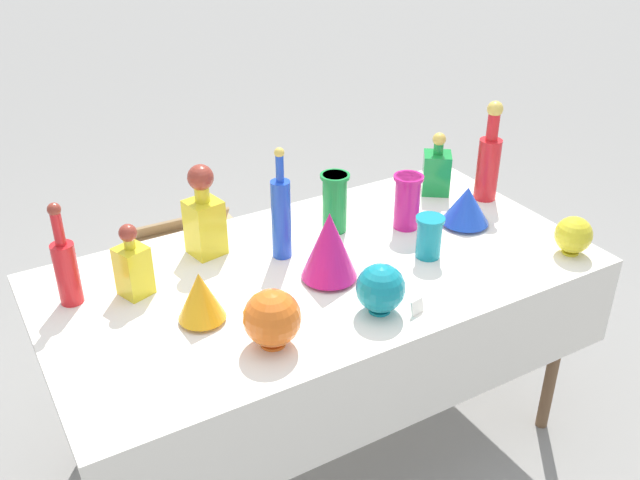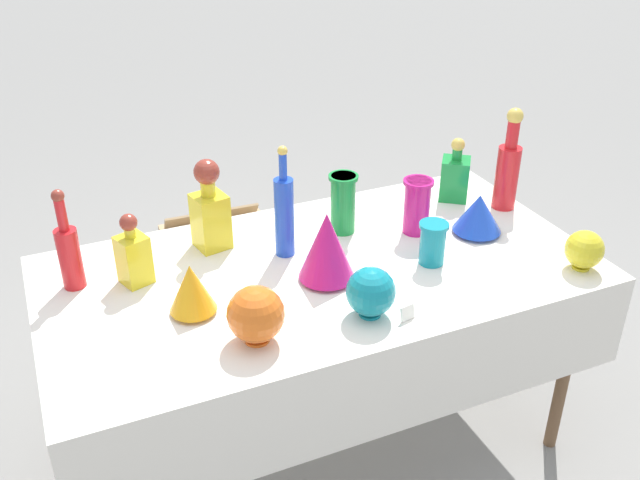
{
  "view_description": "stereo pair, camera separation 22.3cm",
  "coord_description": "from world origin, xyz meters",
  "px_view_note": "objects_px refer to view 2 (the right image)",
  "views": [
    {
      "loc": [
        -0.98,
        -1.68,
        1.95
      ],
      "look_at": [
        0.0,
        0.0,
        0.86
      ],
      "focal_mm": 40.0,
      "sensor_mm": 36.0,
      "label": 1
    },
    {
      "loc": [
        -0.78,
        -1.78,
        1.95
      ],
      "look_at": [
        0.0,
        0.0,
        0.86
      ],
      "focal_mm": 40.0,
      "sensor_mm": 36.0,
      "label": 2
    }
  ],
  "objects_px": {
    "tall_bottle_1": "(508,168)",
    "fluted_vase_0": "(327,246)",
    "round_bowl_2": "(584,250)",
    "round_bowl_1": "(371,292)",
    "fluted_vase_2": "(478,213)",
    "square_decanter_0": "(210,209)",
    "cardboard_box_behind_left": "(222,259)",
    "tall_bottle_2": "(69,251)",
    "square_decanter_2": "(455,176)",
    "slender_vase_0": "(417,205)",
    "slender_vase_1": "(343,202)",
    "fluted_vase_1": "(192,288)",
    "tall_bottle_0": "(284,213)",
    "slender_vase_2": "(433,242)",
    "round_bowl_0": "(256,314)",
    "square_decanter_1": "(133,255)"
  },
  "relations": [
    {
      "from": "round_bowl_2",
      "to": "fluted_vase_1",
      "type": "bearing_deg",
      "value": 167.95
    },
    {
      "from": "tall_bottle_2",
      "to": "round_bowl_0",
      "type": "xyz_separation_m",
      "value": [
        0.42,
        -0.48,
        -0.04
      ]
    },
    {
      "from": "square_decanter_0",
      "to": "fluted_vase_2",
      "type": "distance_m",
      "value": 0.91
    },
    {
      "from": "fluted_vase_0",
      "to": "fluted_vase_2",
      "type": "height_order",
      "value": "fluted_vase_0"
    },
    {
      "from": "slender_vase_0",
      "to": "slender_vase_1",
      "type": "bearing_deg",
      "value": 155.1
    },
    {
      "from": "slender_vase_2",
      "to": "round_bowl_0",
      "type": "distance_m",
      "value": 0.67
    },
    {
      "from": "square_decanter_1",
      "to": "square_decanter_2",
      "type": "bearing_deg",
      "value": 5.26
    },
    {
      "from": "square_decanter_2",
      "to": "slender_vase_1",
      "type": "bearing_deg",
      "value": -172.1
    },
    {
      "from": "square_decanter_0",
      "to": "round_bowl_1",
      "type": "xyz_separation_m",
      "value": [
        0.3,
        -0.57,
        -0.06
      ]
    },
    {
      "from": "tall_bottle_1",
      "to": "square_decanter_0",
      "type": "distance_m",
      "value": 1.08
    },
    {
      "from": "round_bowl_1",
      "to": "fluted_vase_1",
      "type": "bearing_deg",
      "value": 155.16
    },
    {
      "from": "square_decanter_0",
      "to": "slender_vase_0",
      "type": "distance_m",
      "value": 0.7
    },
    {
      "from": "square_decanter_2",
      "to": "tall_bottle_2",
      "type": "bearing_deg",
      "value": -177.55
    },
    {
      "from": "fluted_vase_1",
      "to": "fluted_vase_2",
      "type": "relative_size",
      "value": 0.95
    },
    {
      "from": "tall_bottle_0",
      "to": "tall_bottle_2",
      "type": "height_order",
      "value": "tall_bottle_0"
    },
    {
      "from": "fluted_vase_2",
      "to": "round_bowl_0",
      "type": "bearing_deg",
      "value": -163.17
    },
    {
      "from": "square_decanter_0",
      "to": "tall_bottle_1",
      "type": "bearing_deg",
      "value": -7.8
    },
    {
      "from": "tall_bottle_2",
      "to": "cardboard_box_behind_left",
      "type": "xyz_separation_m",
      "value": [
        0.72,
        0.99,
        -0.74
      ]
    },
    {
      "from": "tall_bottle_2",
      "to": "cardboard_box_behind_left",
      "type": "relative_size",
      "value": 0.6
    },
    {
      "from": "tall_bottle_0",
      "to": "slender_vase_2",
      "type": "xyz_separation_m",
      "value": [
        0.41,
        -0.24,
        -0.07
      ]
    },
    {
      "from": "round_bowl_1",
      "to": "square_decanter_1",
      "type": "bearing_deg",
      "value": 142.53
    },
    {
      "from": "slender_vase_0",
      "to": "round_bowl_0",
      "type": "relative_size",
      "value": 1.19
    },
    {
      "from": "fluted_vase_2",
      "to": "fluted_vase_0",
      "type": "bearing_deg",
      "value": -173.78
    },
    {
      "from": "round_bowl_0",
      "to": "fluted_vase_2",
      "type": "bearing_deg",
      "value": 16.83
    },
    {
      "from": "square_decanter_2",
      "to": "fluted_vase_0",
      "type": "height_order",
      "value": "square_decanter_2"
    },
    {
      "from": "tall_bottle_1",
      "to": "square_decanter_1",
      "type": "xyz_separation_m",
      "value": [
        -1.35,
        0.03,
        -0.06
      ]
    },
    {
      "from": "slender_vase_2",
      "to": "round_bowl_0",
      "type": "xyz_separation_m",
      "value": [
        -0.65,
        -0.16,
        0.01
      ]
    },
    {
      "from": "tall_bottle_0",
      "to": "fluted_vase_2",
      "type": "distance_m",
      "value": 0.68
    },
    {
      "from": "tall_bottle_2",
      "to": "tall_bottle_1",
      "type": "bearing_deg",
      "value": -2.95
    },
    {
      "from": "fluted_vase_2",
      "to": "cardboard_box_behind_left",
      "type": "distance_m",
      "value": 1.51
    },
    {
      "from": "round_bowl_1",
      "to": "round_bowl_2",
      "type": "bearing_deg",
      "value": -3.24
    },
    {
      "from": "round_bowl_0",
      "to": "fluted_vase_1",
      "type": "bearing_deg",
      "value": 122.22
    },
    {
      "from": "slender_vase_1",
      "to": "fluted_vase_1",
      "type": "distance_m",
      "value": 0.67
    },
    {
      "from": "tall_bottle_2",
      "to": "slender_vase_2",
      "type": "relative_size",
      "value": 2.28
    },
    {
      "from": "square_decanter_2",
      "to": "fluted_vase_0",
      "type": "distance_m",
      "value": 0.76
    },
    {
      "from": "square_decanter_0",
      "to": "slender_vase_1",
      "type": "height_order",
      "value": "square_decanter_0"
    },
    {
      "from": "fluted_vase_1",
      "to": "cardboard_box_behind_left",
      "type": "distance_m",
      "value": 1.52
    },
    {
      "from": "slender_vase_0",
      "to": "round_bowl_1",
      "type": "distance_m",
      "value": 0.53
    },
    {
      "from": "square_decanter_1",
      "to": "slender_vase_1",
      "type": "height_order",
      "value": "square_decanter_1"
    },
    {
      "from": "round_bowl_2",
      "to": "square_decanter_0",
      "type": "bearing_deg",
      "value": 149.67
    },
    {
      "from": "round_bowl_2",
      "to": "round_bowl_1",
      "type": "bearing_deg",
      "value": 176.76
    },
    {
      "from": "tall_bottle_1",
      "to": "round_bowl_0",
      "type": "xyz_separation_m",
      "value": [
        -1.11,
        -0.4,
        -0.07
      ]
    },
    {
      "from": "cardboard_box_behind_left",
      "to": "fluted_vase_2",
      "type": "bearing_deg",
      "value": -63.39
    },
    {
      "from": "tall_bottle_0",
      "to": "round_bowl_0",
      "type": "relative_size",
      "value": 2.3
    },
    {
      "from": "square_decanter_2",
      "to": "round_bowl_1",
      "type": "relative_size",
      "value": 1.6
    },
    {
      "from": "tall_bottle_1",
      "to": "square_decanter_1",
      "type": "relative_size",
      "value": 1.63
    },
    {
      "from": "tall_bottle_1",
      "to": "slender_vase_1",
      "type": "distance_m",
      "value": 0.63
    },
    {
      "from": "tall_bottle_1",
      "to": "fluted_vase_0",
      "type": "bearing_deg",
      "value": -166.37
    },
    {
      "from": "square_decanter_2",
      "to": "square_decanter_0",
      "type": "bearing_deg",
      "value": 179.49
    },
    {
      "from": "slender_vase_1",
      "to": "round_bowl_0",
      "type": "bearing_deg",
      "value": -135.49
    }
  ]
}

